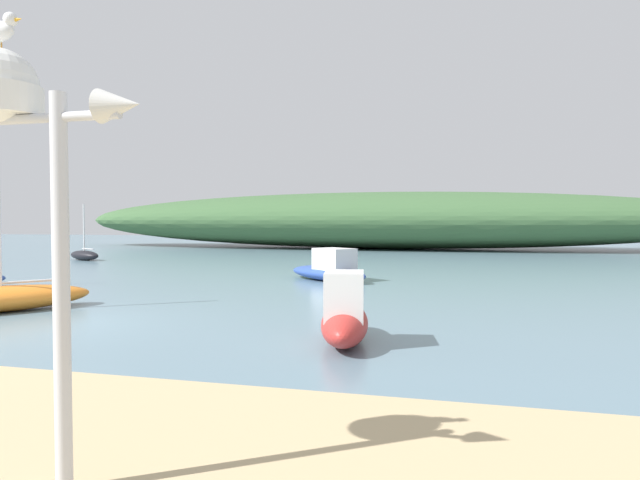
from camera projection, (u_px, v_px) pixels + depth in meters
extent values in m
plane|color=slate|center=(50.00, 325.00, 11.45)|extent=(120.00, 120.00, 0.00)
ellipsoid|color=#3D6038|center=(384.00, 220.00, 42.27)|extent=(49.52, 10.34, 4.23)
cylinder|color=silver|center=(61.00, 294.00, 4.01)|extent=(0.12, 0.12, 2.86)
cylinder|color=silver|center=(58.00, 117.00, 3.96)|extent=(0.99, 0.07, 0.07)
cylinder|color=white|center=(0.00, 101.00, 4.08)|extent=(0.59, 0.59, 0.21)
sphere|color=white|center=(0.00, 86.00, 4.08)|extent=(0.54, 0.54, 0.54)
cone|color=silver|center=(120.00, 105.00, 3.84)|extent=(0.31, 0.24, 0.24)
cylinder|color=orange|center=(2.00, 46.00, 4.08)|extent=(0.01, 0.01, 0.05)
sphere|color=white|center=(11.00, 19.00, 4.02)|extent=(0.10, 0.10, 0.10)
cone|color=gold|center=(19.00, 19.00, 4.00)|extent=(0.06, 0.03, 0.03)
ellipsoid|color=orange|center=(1.00, 299.00, 13.17)|extent=(3.39, 4.01, 0.60)
cylinder|color=silver|center=(29.00, 281.00, 13.54)|extent=(1.11, 1.50, 0.06)
ellipsoid|color=black|center=(84.00, 255.00, 29.94)|extent=(2.69, 1.90, 0.51)
cylinder|color=silver|center=(84.00, 229.00, 29.89)|extent=(0.08, 0.08, 2.62)
cylinder|color=silver|center=(88.00, 249.00, 29.68)|extent=(1.07, 0.57, 0.06)
ellipsoid|color=#B72D28|center=(345.00, 323.00, 9.84)|extent=(1.25, 2.70, 0.67)
cube|color=silver|center=(344.00, 296.00, 9.56)|extent=(0.80, 1.01, 0.83)
ellipsoid|color=#2D4C9E|center=(328.00, 273.00, 19.93)|extent=(3.75, 3.25, 0.52)
cube|color=silver|center=(334.00, 260.00, 19.62)|extent=(1.65, 1.58, 0.82)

